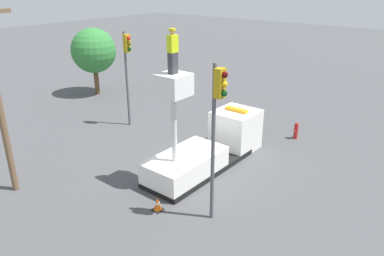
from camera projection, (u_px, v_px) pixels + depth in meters
name	position (u px, v px, depth m)	size (l,w,h in m)	color
ground_plane	(200.00, 169.00, 17.93)	(120.00, 120.00, 0.00)	#4C4C4F
bucket_truck	(209.00, 147.00, 18.06)	(7.19, 2.11, 5.02)	black
worker	(173.00, 51.00, 14.41)	(0.40, 0.26, 1.75)	#38383D
traffic_light_pole	(217.00, 115.00, 12.70)	(0.34, 0.57, 5.99)	#515156
traffic_light_across	(127.00, 61.00, 21.77)	(0.34, 0.57, 5.69)	#515156
fire_hydrant	(296.00, 131.00, 21.16)	(0.47, 0.23, 0.98)	#B2231E
traffic_cone_rear	(158.00, 204.00, 14.70)	(0.40, 0.40, 0.57)	black
tree_left_bg	(94.00, 51.00, 28.22)	(3.37, 3.37, 5.08)	brown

